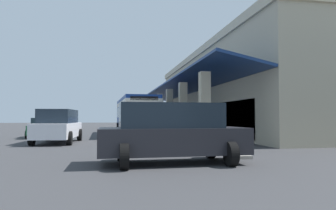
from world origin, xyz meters
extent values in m
plane|color=#38383A|center=(0.00, 8.00, 0.00)|extent=(120.00, 120.00, 0.00)
cube|color=#9E998E|center=(-0.81, 2.42, 0.06)|extent=(38.16, 0.50, 0.12)
cube|color=#B2A88E|center=(-0.81, 12.12, 3.65)|extent=(31.80, 13.06, 7.30)
cube|color=#C0B59A|center=(-0.81, 12.12, 7.60)|extent=(32.10, 13.36, 0.60)
cube|color=#B2A88E|center=(-14.05, 2.67, 2.01)|extent=(0.55, 0.55, 4.02)
cube|color=#B2A88E|center=(-8.76, 2.67, 2.01)|extent=(0.55, 0.55, 4.02)
cube|color=#B2A88E|center=(-3.46, 2.67, 2.01)|extent=(0.55, 0.55, 4.02)
cube|color=#B2A88E|center=(1.84, 2.67, 2.01)|extent=(0.55, 0.55, 4.02)
cube|color=#B2A88E|center=(7.14, 2.67, 2.01)|extent=(0.55, 0.55, 4.02)
cube|color=#B2A88E|center=(12.44, 2.67, 2.01)|extent=(0.55, 0.55, 4.02)
cube|color=navy|center=(-0.81, 3.99, 4.37)|extent=(31.80, 3.16, 0.82)
cube|color=#19232D|center=(-0.81, 5.63, 1.40)|extent=(26.71, 0.08, 2.40)
cube|color=navy|center=(2.20, -0.39, 1.73)|extent=(11.09, 2.97, 2.75)
cube|color=silver|center=(2.20, -0.39, 2.65)|extent=(11.11, 2.99, 0.36)
cube|color=#19232D|center=(1.90, -0.40, 1.95)|extent=(9.33, 2.93, 0.90)
cube|color=#19232D|center=(7.67, -0.18, 1.85)|extent=(0.15, 2.24, 1.20)
cube|color=black|center=(7.68, -0.18, 2.82)|extent=(0.13, 1.94, 0.28)
cube|color=black|center=(7.80, -0.17, 0.45)|extent=(0.29, 2.45, 0.24)
cube|color=silver|center=(7.68, 0.71, 0.75)|extent=(0.07, 0.24, 0.16)
cube|color=silver|center=(7.75, -1.07, 0.75)|extent=(0.07, 0.24, 0.16)
cube|color=silver|center=(0.70, -0.44, 3.22)|extent=(2.47, 1.87, 0.24)
cylinder|color=black|center=(5.78, 1.03, 0.50)|extent=(1.00, 0.30, 1.00)
cylinder|color=black|center=(5.88, -1.52, 0.50)|extent=(1.00, 0.30, 1.00)
cylinder|color=black|center=(-0.93, 0.77, 0.50)|extent=(1.00, 0.30, 1.00)
cylinder|color=black|center=(-0.83, -1.78, 0.50)|extent=(1.00, 0.30, 1.00)
cube|color=#232328|center=(18.72, -0.37, 0.75)|extent=(2.02, 4.83, 0.84)
cube|color=#19232D|center=(18.72, -0.47, 1.57)|extent=(1.76, 3.29, 0.80)
cylinder|color=black|center=(17.72, 1.25, 0.38)|extent=(0.76, 0.26, 0.76)
cylinder|color=black|center=(19.67, 1.28, 0.38)|extent=(0.76, 0.26, 0.76)
cylinder|color=black|center=(17.77, -2.02, 0.38)|extent=(0.76, 0.26, 0.76)
cylinder|color=black|center=(19.72, -1.99, 0.38)|extent=(0.76, 0.26, 0.76)
cube|color=#195933|center=(4.30, -7.36, 0.60)|extent=(4.52, 2.12, 0.66)
cube|color=#19232D|center=(4.10, -7.37, 1.20)|extent=(2.57, 1.76, 0.54)
cylinder|color=black|center=(5.72, -6.35, 0.32)|extent=(0.64, 0.22, 0.64)
cylinder|color=black|center=(5.86, -8.15, 0.32)|extent=(0.64, 0.22, 0.64)
cylinder|color=black|center=(2.74, -6.57, 0.32)|extent=(0.64, 0.22, 0.64)
cylinder|color=black|center=(2.87, -8.37, 0.32)|extent=(0.64, 0.22, 0.64)
cube|color=silver|center=(9.68, -5.49, 0.75)|extent=(4.91, 2.24, 0.84)
cube|color=#19232D|center=(9.58, -5.48, 1.57)|extent=(3.36, 1.91, 0.80)
cylinder|color=black|center=(11.37, -4.61, 0.38)|extent=(0.76, 0.26, 0.76)
cylinder|color=black|center=(11.25, -6.56, 0.38)|extent=(0.76, 0.26, 0.76)
cylinder|color=black|center=(8.11, -4.42, 0.38)|extent=(0.76, 0.26, 0.76)
cylinder|color=black|center=(7.99, -6.36, 0.38)|extent=(0.76, 0.26, 0.76)
cylinder|color=#726651|center=(12.58, -0.60, 0.43)|extent=(0.16, 0.16, 0.86)
cylinder|color=#726651|center=(12.29, -0.60, 0.43)|extent=(0.16, 0.16, 0.86)
cube|color=#334C8C|center=(12.43, -0.60, 1.18)|extent=(0.48, 0.53, 0.64)
sphere|color=beige|center=(12.43, -0.60, 1.62)|extent=(0.23, 0.23, 0.23)
cylinder|color=#334C8C|center=(12.65, -0.39, 1.21)|extent=(0.09, 0.09, 0.58)
cylinder|color=#334C8C|center=(12.21, -0.80, 1.21)|extent=(0.09, 0.09, 0.58)
cube|color=#4C4742|center=(-9.92, 3.45, 0.31)|extent=(0.94, 0.94, 0.62)
cylinder|color=#332319|center=(-9.92, 3.45, 0.63)|extent=(0.80, 0.80, 0.02)
cylinder|color=brown|center=(-9.92, 3.45, 1.74)|extent=(0.16, 0.16, 2.23)
ellipsoid|color=#1E6028|center=(-9.50, 3.47, 2.98)|extent=(0.84, 0.27, 0.15)
ellipsoid|color=#1E6028|center=(-9.91, 3.83, 3.06)|extent=(0.22, 0.77, 0.16)
ellipsoid|color=#1E6028|center=(-10.35, 3.50, 3.00)|extent=(0.90, 0.32, 0.17)
ellipsoid|color=#1E6028|center=(-9.88, 2.96, 2.91)|extent=(0.29, 0.99, 0.14)
camera|label=1|loc=(28.63, -2.33, 1.52)|focal=32.71mm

